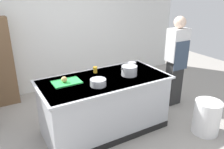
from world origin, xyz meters
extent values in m
plane|color=#9E9991|center=(0.00, 0.00, 0.00)|extent=(10.00, 10.00, 0.00)
cube|color=white|center=(0.00, 2.10, 1.50)|extent=(6.40, 0.12, 3.00)
cube|color=#B7BABF|center=(0.00, 0.00, 0.45)|extent=(1.90, 0.90, 0.90)
cube|color=#B7BABF|center=(0.00, 0.00, 0.89)|extent=(1.98, 0.98, 0.03)
cube|color=black|center=(0.00, -0.46, 0.05)|extent=(1.90, 0.01, 0.10)
cube|color=green|center=(-0.55, 0.13, 0.91)|extent=(0.40, 0.28, 0.02)
sphere|color=tan|center=(-0.59, 0.12, 0.96)|extent=(0.09, 0.09, 0.09)
cylinder|color=#B7BABF|center=(0.40, -0.07, 0.98)|extent=(0.25, 0.25, 0.15)
cube|color=black|center=(0.27, -0.07, 1.03)|extent=(0.04, 0.02, 0.01)
cube|color=black|center=(0.54, -0.07, 1.03)|extent=(0.04, 0.02, 0.01)
cylinder|color=#99999E|center=(0.64, 0.19, 0.95)|extent=(0.14, 0.14, 0.10)
cube|color=black|center=(0.55, 0.19, 0.98)|extent=(0.04, 0.02, 0.01)
cube|color=black|center=(0.72, 0.19, 0.98)|extent=(0.04, 0.02, 0.01)
cylinder|color=#B7BABF|center=(-0.20, -0.19, 0.95)|extent=(0.23, 0.23, 0.10)
cylinder|color=yellow|center=(-0.01, 0.30, 0.95)|extent=(0.07, 0.07, 0.10)
cylinder|color=white|center=(1.35, -0.89, 0.27)|extent=(0.41, 0.41, 0.55)
cube|color=#2A2A2A|center=(1.60, 0.12, 0.45)|extent=(0.28, 0.20, 0.90)
cube|color=silver|center=(1.60, 0.12, 1.20)|extent=(0.38, 0.24, 0.60)
sphere|color=beige|center=(1.60, 0.12, 1.61)|extent=(0.22, 0.22, 0.22)
cube|color=#38475B|center=(1.60, -0.01, 1.02)|extent=(0.34, 0.02, 0.54)
camera|label=1|loc=(-1.50, -2.80, 2.20)|focal=36.30mm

